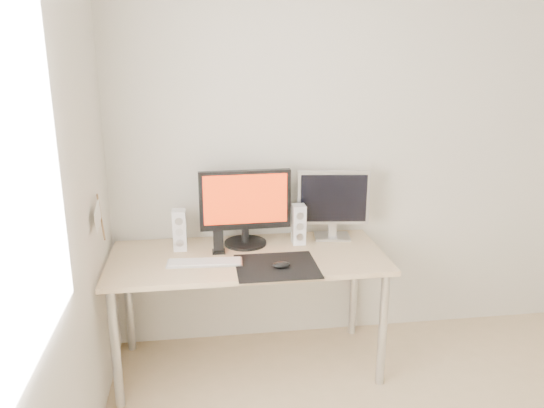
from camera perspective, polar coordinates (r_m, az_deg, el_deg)
wall_back at (r=3.51m, az=12.02°, el=5.55°), size 3.50×0.00×3.50m
wall_left at (r=1.71m, az=-26.60°, el=-7.20°), size 0.00×3.50×3.50m
mousepad at (r=2.95m, az=0.50°, el=-6.71°), size 0.45×0.40×0.00m
mouse at (r=2.91m, az=0.98°, el=-6.56°), size 0.10×0.06×0.04m
desk at (r=3.13m, az=-2.61°, el=-6.84°), size 1.60×0.70×0.73m
main_monitor at (r=3.19m, az=-2.90°, el=-0.10°), size 0.55×0.27×0.47m
second_monitor at (r=3.33m, az=6.60°, el=0.29°), size 0.45×0.19×0.43m
speaker_left at (r=3.19m, az=-9.91°, el=-2.77°), size 0.08×0.09×0.25m
speaker_right at (r=3.25m, az=2.88°, el=-2.20°), size 0.08×0.09×0.25m
keyboard at (r=3.00m, az=-7.25°, el=-6.25°), size 0.43×0.15×0.02m
phone_dock at (r=3.14m, az=-5.77°, el=-4.55°), size 0.08×0.07×0.14m
pennant at (r=2.90m, az=-18.13°, el=-1.26°), size 0.01×0.23×0.29m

